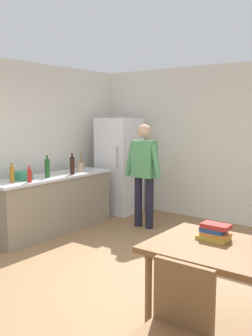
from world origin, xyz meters
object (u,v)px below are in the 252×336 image
object	(u,v)px
utensil_jar	(80,167)
chair	(174,327)
refrigerator	(119,166)
bottle_wine_dark	(72,165)
person	(144,169)
dining_table	(234,258)
cooking_pot	(23,176)
bottle_oil_amber	(12,174)
book_stack	(215,232)
bottle_sauce_red	(29,175)
bottle_wine_green	(47,168)

from	to	relation	value
utensil_jar	chair	bearing A→B (deg)	-38.55
refrigerator	bottle_wine_dark	world-z (taller)	refrigerator
person	dining_table	world-z (taller)	person
cooking_pot	bottle_oil_amber	bearing A→B (deg)	-72.14
cooking_pot	bottle_wine_dark	distance (m)	0.84
bottle_wine_dark	book_stack	bearing A→B (deg)	-22.71
person	cooking_pot	distance (m)	1.91
refrigerator	person	xyz separation A→B (m)	(0.95, -0.55, 0.08)
bottle_sauce_red	utensil_jar	bearing A→B (deg)	98.14
utensil_jar	dining_table	bearing A→B (deg)	-26.94
utensil_jar	book_stack	size ratio (longest dim) A/B	1.18
cooking_pot	bottle_sauce_red	bearing A→B (deg)	-18.09
person	chair	bearing A→B (deg)	-52.97
person	bottle_oil_amber	bearing A→B (deg)	-119.11
person	book_stack	bearing A→B (deg)	-43.51
person	bottle_wine_green	distance (m)	1.55
refrigerator	cooking_pot	bearing A→B (deg)	-93.76
refrigerator	bottle_sauce_red	distance (m)	2.21
cooking_pot	utensil_jar	xyz separation A→B (m)	(0.08, 1.13, 0.02)
utensil_jar	bottle_sauce_red	distance (m)	1.22
refrigerator	dining_table	size ratio (longest dim) A/B	1.29
cooking_pot	bottle_wine_dark	xyz separation A→B (m)	(0.21, 0.81, 0.09)
chair	bottle_wine_dark	size ratio (longest dim) A/B	2.68
chair	book_stack	world-z (taller)	chair
bottle_wine_dark	bottle_wine_green	xyz separation A→B (m)	(-0.07, -0.46, 0.00)
cooking_pot	bottle_oil_amber	distance (m)	0.26
cooking_pot	bottle_wine_dark	world-z (taller)	bottle_wine_dark
utensil_jar	bottle_wine_dark	xyz separation A→B (m)	(0.13, -0.31, 0.07)
bottle_sauce_red	cooking_pot	bearing A→B (deg)	161.91
person	chair	size ratio (longest dim) A/B	1.87
bottle_wine_green	bottle_oil_amber	bearing A→B (deg)	-96.05
utensil_jar	book_stack	xyz separation A→B (m)	(3.12, -1.57, -0.16)
bottle_wine_green	bottle_sauce_red	bearing A→B (deg)	-75.09
bottle_sauce_red	bottle_wine_dark	bearing A→B (deg)	93.01
chair	bottle_wine_green	size ratio (longest dim) A/B	2.68
bottle_sauce_red	book_stack	bearing A→B (deg)	-6.95
dining_table	utensil_jar	size ratio (longest dim) A/B	4.37
refrigerator	chair	size ratio (longest dim) A/B	1.98
person	book_stack	xyz separation A→B (m)	(2.12, -2.01, -0.16)
book_stack	bottle_sauce_red	bearing A→B (deg)	173.05
person	bottle_wine_dark	size ratio (longest dim) A/B	5.00
cooking_pot	bottle_wine_green	distance (m)	0.38
bottle_wine_green	bottle_oil_amber	world-z (taller)	bottle_wine_green
bottle_sauce_red	bottle_wine_dark	xyz separation A→B (m)	(-0.05, 0.89, 0.05)
utensil_jar	bottle_wine_dark	bearing A→B (deg)	-68.19
refrigerator	bottle_wine_green	distance (m)	1.78
cooking_pot	bottle_sauce_red	distance (m)	0.27
dining_table	bottle_wine_green	bearing A→B (deg)	164.32
chair	bottle_wine_green	bearing A→B (deg)	159.04
bottle_wine_green	bottle_oil_amber	size ratio (longest dim) A/B	1.21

